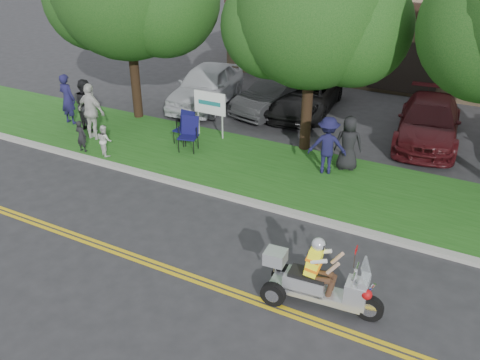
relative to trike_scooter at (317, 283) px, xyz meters
The scene contains 22 objects.
ground 3.69m from the trike_scooter, behind, with size 120.00×120.00×0.00m, color #28282B.
centerline_near 3.73m from the trike_scooter, behind, with size 60.00×0.10×0.01m, color gold.
centerline_far 3.71m from the trike_scooter, behind, with size 60.00×0.10×0.01m, color gold.
curb 4.80m from the trike_scooter, 139.90° to the left, with size 60.00×0.25×0.12m, color #A8A89E.
grass_verge 6.39m from the trike_scooter, 124.93° to the left, with size 60.00×4.00×0.10m, color #1D5216.
commercial_building 19.12m from the trike_scooter, 94.96° to the left, with size 18.00×8.20×4.00m.
tree_mid 8.78m from the trike_scooter, 113.10° to the left, with size 5.88×4.80×7.05m.
business_sign 9.34m from the trike_scooter, 134.68° to the left, with size 1.25×0.06×1.75m.
trike_scooter is the anchor object (origin of this frame).
lawn_chair_a 8.42m from the trike_scooter, 141.19° to the left, with size 0.74×0.76×1.15m.
lawn_chair_b 9.09m from the trike_scooter, 140.69° to the left, with size 0.61×0.63×1.10m.
spectator_adult_left 13.08m from the trike_scooter, 156.53° to the left, with size 0.70×0.46×1.91m, color #1C1947.
spectator_adult_mid 12.04m from the trike_scooter, 155.16° to the left, with size 0.92×0.72×1.90m, color black.
spectator_adult_right 11.04m from the trike_scooter, 156.14° to the left, with size 1.18×0.49×2.01m, color silver.
spectator_chair_a 6.11m from the trike_scooter, 107.93° to the left, with size 1.16×0.67×1.80m, color #16153C.
spectator_chair_b 6.49m from the trike_scooter, 102.34° to the left, with size 0.85×0.55×1.73m, color black.
child_left 10.25m from the trike_scooter, 160.49° to the left, with size 0.40×0.26×1.09m, color black.
child_right 9.44m from the trike_scooter, 157.92° to the left, with size 0.51×0.40×1.05m, color silver.
parked_car_far_left 13.05m from the trike_scooter, 131.51° to the left, with size 2.01×5.00×1.70m, color silver.
parked_car_left 11.81m from the trike_scooter, 118.58° to the left, with size 1.53×4.39×1.45m, color #272729.
parked_car_mid 11.90m from the trike_scooter, 113.30° to the left, with size 2.44×5.29×1.47m, color black.
parked_car_right 10.10m from the trike_scooter, 87.87° to the left, with size 2.07×5.09×1.48m, color #410F13.
Camera 1 is at (6.15, -7.95, 7.13)m, focal length 38.00 mm.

